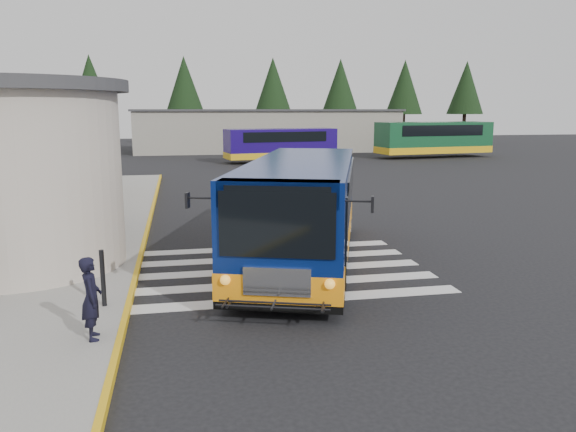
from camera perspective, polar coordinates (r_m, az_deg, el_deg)
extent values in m
plane|color=black|center=(15.84, -0.14, -4.63)|extent=(140.00, 140.00, 0.00)
cube|color=gold|center=(19.48, -14.20, -1.79)|extent=(0.12, 34.00, 0.16)
cylinder|color=#BBAE9E|center=(16.14, -25.76, 3.27)|extent=(5.20, 5.20, 4.50)
cylinder|color=#38383A|center=(16.05, -26.48, 11.79)|extent=(5.80, 5.80, 0.30)
cube|color=black|center=(20.54, -20.99, 1.78)|extent=(0.08, 1.20, 2.20)
cube|color=#38383A|center=(20.31, -19.90, 5.46)|extent=(1.20, 1.80, 0.12)
cube|color=silver|center=(12.75, 0.37, -8.47)|extent=(8.00, 0.55, 0.01)
cube|color=silver|center=(13.87, -0.61, -6.87)|extent=(8.00, 0.55, 0.01)
cube|color=silver|center=(15.00, -1.44, -5.50)|extent=(8.00, 0.55, 0.01)
cube|color=silver|center=(16.14, -2.15, -4.32)|extent=(8.00, 0.55, 0.01)
cube|color=silver|center=(17.29, -2.77, -3.30)|extent=(8.00, 0.55, 0.01)
cube|color=gray|center=(57.73, -2.17, 8.61)|extent=(26.00, 8.00, 4.00)
cube|color=#38383A|center=(57.69, -2.18, 10.69)|extent=(26.40, 8.40, 0.20)
cylinder|color=black|center=(65.68, -19.17, 8.12)|extent=(0.44, 0.44, 3.60)
cone|color=black|center=(65.69, -19.45, 12.47)|extent=(4.40, 4.40, 6.40)
cylinder|color=black|center=(65.05, -10.33, 8.51)|extent=(0.44, 0.44, 3.60)
cone|color=black|center=(65.06, -10.48, 12.92)|extent=(4.40, 4.40, 6.40)
cylinder|color=black|center=(65.95, -1.51, 8.71)|extent=(0.44, 0.44, 3.60)
cone|color=black|center=(65.95, -1.53, 13.06)|extent=(4.40, 4.40, 6.40)
cylinder|color=black|center=(67.73, 5.26, 8.73)|extent=(0.44, 0.44, 3.60)
cone|color=black|center=(67.73, 5.33, 12.96)|extent=(4.40, 4.40, 6.40)
cylinder|color=black|center=(70.38, 11.60, 8.63)|extent=(0.44, 0.44, 3.60)
cone|color=black|center=(70.38, 11.75, 12.70)|extent=(4.40, 4.40, 6.40)
cylinder|color=black|center=(73.80, 17.41, 8.45)|extent=(0.44, 0.44, 3.60)
cone|color=black|center=(73.81, 17.63, 12.33)|extent=(4.40, 4.40, 6.40)
cube|color=navy|center=(15.45, 1.42, 1.18)|extent=(5.40, 9.68, 2.44)
cube|color=orange|center=(15.63, 1.40, -2.18)|extent=(5.44, 9.72, 0.58)
cube|color=black|center=(15.71, 1.40, -3.39)|extent=(5.43, 9.71, 0.23)
cube|color=black|center=(10.80, -1.15, -0.91)|extent=(2.19, 0.78, 1.30)
cube|color=silver|center=(11.08, -1.13, -6.72)|extent=(1.30, 0.48, 0.57)
cube|color=black|center=(16.37, -2.87, 3.46)|extent=(2.19, 6.52, 0.93)
cube|color=black|center=(16.12, 6.41, 3.29)|extent=(2.19, 6.52, 0.93)
cylinder|color=black|center=(12.88, -5.14, -6.01)|extent=(0.61, 1.04, 1.00)
cylinder|color=black|center=(12.60, 5.12, -6.40)|extent=(0.61, 1.04, 1.00)
cylinder|color=black|center=(18.43, -1.26, -0.83)|extent=(0.61, 1.04, 1.00)
cylinder|color=black|center=(18.23, 5.85, -1.01)|extent=(0.61, 1.04, 1.00)
cube|color=black|center=(11.30, -10.18, 1.58)|extent=(0.11, 0.19, 0.31)
cube|color=black|center=(10.78, 8.57, 1.20)|extent=(0.11, 0.19, 0.31)
imported|color=black|center=(10.68, -19.36, -7.88)|extent=(0.44, 0.60, 1.52)
cylinder|color=black|center=(12.37, -18.29, -6.01)|extent=(0.10, 0.10, 1.21)
cube|color=#19075C|center=(45.44, -0.76, 7.42)|extent=(9.16, 3.84, 2.27)
cube|color=gold|center=(45.50, -0.76, 6.27)|extent=(9.19, 3.88, 0.49)
cube|color=black|center=(45.41, -0.76, 8.11)|extent=(7.22, 3.58, 0.79)
cube|color=#134928|center=(51.58, 14.59, 7.76)|extent=(10.61, 4.23, 2.64)
cube|color=gold|center=(51.64, 14.54, 6.58)|extent=(10.64, 4.27, 0.57)
cube|color=black|center=(51.56, 14.62, 8.46)|extent=(8.34, 3.98, 0.92)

